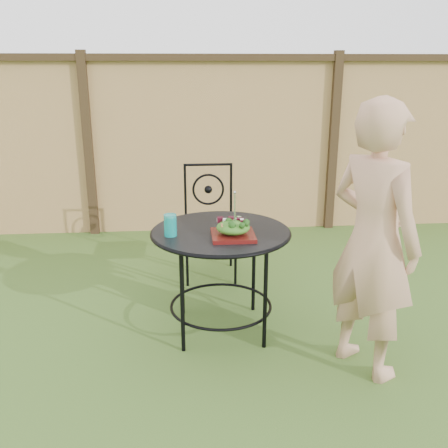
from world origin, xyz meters
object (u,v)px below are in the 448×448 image
Objects in this scene: patio_table at (221,250)px; patio_chair at (209,218)px; diner at (373,241)px; salad_plate at (233,235)px.

patio_table is 0.97× the size of patio_chair.
diner reaches higher than patio_table.
diner is 0.85m from salad_plate.
patio_table is at bearing 114.96° from salad_plate.
diner is at bearing -60.41° from patio_chair.
diner is at bearing -25.74° from salad_plate.
diner is at bearing -31.63° from patio_table.
patio_table is 3.42× the size of salad_plate.
salad_plate is (-0.76, 0.37, -0.07)m from diner.
salad_plate reaches higher than patio_table.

